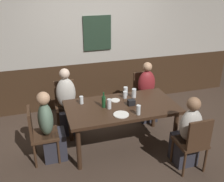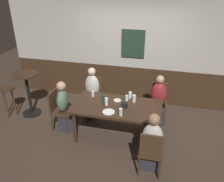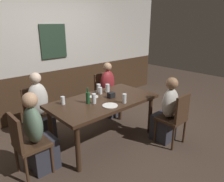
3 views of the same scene
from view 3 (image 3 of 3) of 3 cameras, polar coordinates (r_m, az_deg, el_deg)
ground_plane at (r=3.72m, az=-2.24°, el=-13.06°), size 12.00×12.00×0.00m
wall_back at (r=4.61m, az=-16.06°, el=9.71°), size 6.40×0.13×2.60m
dining_table at (r=3.42m, az=-2.38°, el=-3.56°), size 1.74×0.92×0.74m
chair_right_near at (r=3.52m, az=16.88°, el=-6.69°), size 0.40×0.40×0.88m
chair_right_far at (r=4.57m, az=-2.15°, el=-0.04°), size 0.40×0.40×0.88m
chair_head_west at (r=2.93m, az=-22.40°, el=-12.69°), size 0.40×0.40×0.88m
chair_left_far at (r=3.83m, az=-19.90°, el=-4.93°), size 0.40×0.40×0.88m
person_right_near at (r=3.60m, az=14.62°, el=-6.30°), size 0.34×0.37×1.12m
person_right_far at (r=4.46m, az=-0.79°, el=-0.75°), size 0.34×0.37×1.14m
person_head_west at (r=2.99m, az=-19.38°, el=-12.16°), size 0.37×0.34×1.13m
person_left_far at (r=3.69m, az=-18.89°, el=-5.73°), size 0.34×0.37×1.18m
tumbler_short at (r=3.23m, az=3.39°, el=-2.18°), size 0.06×0.06×0.15m
beer_glass_tall at (r=3.75m, az=-3.67°, el=0.77°), size 0.07×0.07×0.14m
tumbler_water at (r=3.72m, az=-1.22°, el=0.70°), size 0.07×0.07×0.15m
pint_glass_amber at (r=3.27m, az=-13.23°, el=-2.60°), size 0.06×0.06×0.12m
highball_clear at (r=3.65m, az=-3.20°, el=-0.03°), size 0.06×0.06×0.12m
beer_glass_half at (r=3.23m, az=-4.95°, el=-2.19°), size 0.07×0.07×0.16m
beer_bottle_green at (r=3.23m, az=-6.59°, el=-1.73°), size 0.06×0.06×0.25m
plate_white_large at (r=3.14m, az=-0.53°, el=-4.00°), size 0.23×0.23×0.01m
plate_white_small at (r=3.52m, az=-4.99°, el=-1.55°), size 0.15×0.15×0.01m
condiment_caddy at (r=3.46m, az=-0.23°, el=-1.12°), size 0.11×0.09×0.09m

